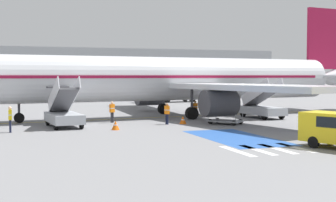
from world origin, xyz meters
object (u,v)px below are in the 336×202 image
Objects in this scene: ground_crew_2 at (167,112)px; ground_crew_3 at (112,110)px; traffic_cone_1 at (115,125)px; terminal_building at (9,71)px; baggage_cart at (225,121)px; ground_crew_0 at (10,117)px; boarding_stairs_forward at (64,114)px; airliner at (166,79)px; traffic_cone_0 at (183,120)px; boarding_stairs_aft at (262,108)px; ground_crew_1 at (195,108)px; fuel_tanker at (168,90)px.

ground_crew_3 reaches higher than ground_crew_2.
terminal_building is at bearing 95.47° from traffic_cone_1.
ground_crew_2 is at bearing -80.40° from terminal_building.
baggage_cart is at bearing -56.90° from ground_crew_3.
boarding_stairs_forward is at bearing 118.97° from ground_crew_0.
traffic_cone_1 is at bearing 136.40° from airliner.
boarding_stairs_aft is at bearing 16.20° from traffic_cone_0.
boarding_stairs_forward is 3.24× the size of ground_crew_1.
airliner is 26.13× the size of ground_crew_0.
baggage_cart is 16.51m from ground_crew_0.
airliner is 71.44× the size of traffic_cone_1.
boarding_stairs_aft is 8.14× the size of traffic_cone_1.
boarding_stairs_aft reaches higher than ground_crew_2.
terminal_building reaches higher than traffic_cone_0.
boarding_stairs_forward is (-10.20, -5.55, -2.64)m from airliner.
ground_crew_0 reaches higher than ground_crew_3.
fuel_tanker is at bearing 84.37° from boarding_stairs_aft.
airliner is 28.41× the size of ground_crew_1.
fuel_tanker is 0.08× the size of terminal_building.
ground_crew_3 is 2.78× the size of traffic_cone_0.
baggage_cart is 9.42m from ground_crew_3.
ground_crew_2 is 0.01× the size of terminal_building.
fuel_tanker is 30.06m from ground_crew_3.
ground_crew_3 is 6.01m from traffic_cone_0.
boarding_stairs_forward reaches higher than baggage_cart.
boarding_stairs_aft is 3.24× the size of ground_crew_1.
terminal_building is at bearing 102.96° from boarding_stairs_aft.
boarding_stairs_aft is at bearing -121.21° from airliner.
boarding_stairs_forward reaches higher than fuel_tanker.
ground_crew_2 is (-10.26, -29.38, -0.88)m from fuel_tanker.
baggage_cart is 1.64× the size of ground_crew_0.
boarding_stairs_forward is 4.68m from ground_crew_3.
ground_crew_0 reaches higher than ground_crew_1.
traffic_cone_1 is at bearing -30.98° from fuel_tanker.
boarding_stairs_forward reaches higher than ground_crew_2.
fuel_tanker is at bearing -138.50° from baggage_cart.
traffic_cone_1 is (-14.87, -4.86, -0.62)m from boarding_stairs_aft.
terminal_building is at bearing 7.19° from airliner.
ground_crew_2 is at bearing 95.43° from ground_crew_0.
ground_crew_2 is 5.36m from traffic_cone_1.
ground_crew_3 is at bearing -147.39° from ground_crew_2.
traffic_cone_1 reaches higher than traffic_cone_0.
boarding_stairs_forward is 8.10m from ground_crew_2.
baggage_cart is 3.43m from traffic_cone_0.
ground_crew_1 is at bearing -151.60° from airliner.
fuel_tanker is 26.51m from ground_crew_1.
ground_crew_0 is at bearing -90.37° from terminal_building.
fuel_tanker is 31.14m from ground_crew_2.
ground_crew_0 is (-16.49, -0.16, 0.79)m from baggage_cart.
fuel_tanker is 5.19× the size of ground_crew_3.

